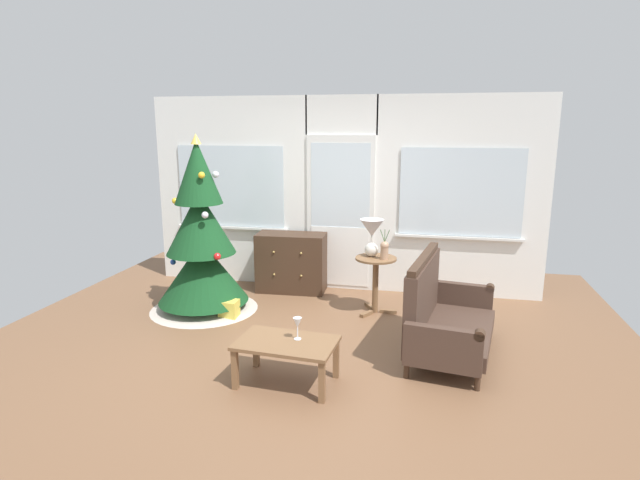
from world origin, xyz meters
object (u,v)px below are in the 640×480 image
(coffee_table, at_px, (286,347))
(gift_box, at_px, (229,309))
(table_lamp, at_px, (372,233))
(side_table, at_px, (376,273))
(wine_glass, at_px, (297,324))
(dresser_cabinet, at_px, (291,262))
(settee_sofa, at_px, (442,316))
(christmas_tree, at_px, (201,248))
(flower_vase, at_px, (384,249))

(coffee_table, height_order, gift_box, coffee_table)
(table_lamp, height_order, coffee_table, table_lamp)
(table_lamp, bearing_deg, side_table, -33.69)
(table_lamp, distance_m, wine_glass, 1.95)
(wine_glass, bearing_deg, gift_box, 132.04)
(table_lamp, distance_m, gift_box, 1.87)
(dresser_cabinet, height_order, settee_sofa, settee_sofa)
(coffee_table, bearing_deg, christmas_tree, 133.60)
(christmas_tree, xyz_separation_m, flower_vase, (2.13, 0.27, 0.03))
(dresser_cabinet, relative_size, side_table, 1.37)
(coffee_table, distance_m, wine_glass, 0.22)
(settee_sofa, height_order, flower_vase, flower_vase)
(coffee_table, bearing_deg, flower_vase, 70.30)
(side_table, distance_m, table_lamp, 0.48)
(flower_vase, bearing_deg, wine_glass, -107.95)
(side_table, relative_size, coffee_table, 0.76)
(table_lamp, xyz_separation_m, wine_glass, (-0.41, -1.85, -0.43))
(wine_glass, bearing_deg, side_table, 75.53)
(flower_vase, bearing_deg, settee_sofa, -54.40)
(gift_box, bearing_deg, christmas_tree, 152.90)
(christmas_tree, distance_m, side_table, 2.07)
(wine_glass, bearing_deg, settee_sofa, 35.13)
(christmas_tree, height_order, coffee_table, christmas_tree)
(side_table, relative_size, wine_glass, 3.44)
(dresser_cabinet, relative_size, flower_vase, 2.62)
(christmas_tree, distance_m, dresser_cabinet, 1.29)
(dresser_cabinet, distance_m, side_table, 1.32)
(dresser_cabinet, bearing_deg, flower_vase, -26.40)
(flower_vase, height_order, wine_glass, flower_vase)
(coffee_table, height_order, wine_glass, wine_glass)
(christmas_tree, bearing_deg, flower_vase, 7.14)
(side_table, height_order, gift_box, side_table)
(table_lamp, bearing_deg, christmas_tree, -169.45)
(dresser_cabinet, height_order, coffee_table, dresser_cabinet)
(wine_glass, height_order, gift_box, wine_glass)
(christmas_tree, xyz_separation_m, wine_glass, (1.56, -1.49, -0.23))
(table_lamp, relative_size, wine_glass, 2.26)
(dresser_cabinet, bearing_deg, wine_glass, -73.40)
(dresser_cabinet, relative_size, gift_box, 4.47)
(flower_vase, bearing_deg, table_lamp, 147.99)
(side_table, bearing_deg, christmas_tree, -170.85)
(wine_glass, bearing_deg, dresser_cabinet, 106.60)
(gift_box, bearing_deg, wine_glass, -47.96)
(dresser_cabinet, xyz_separation_m, wine_glass, (0.71, -2.39, 0.14))
(side_table, xyz_separation_m, gift_box, (-1.62, -0.53, -0.38))
(christmas_tree, bearing_deg, gift_box, -27.10)
(dresser_cabinet, distance_m, gift_box, 1.23)
(table_lamp, distance_m, coffee_table, 2.08)
(table_lamp, bearing_deg, coffee_table, -104.36)
(flower_vase, relative_size, coffee_table, 0.40)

